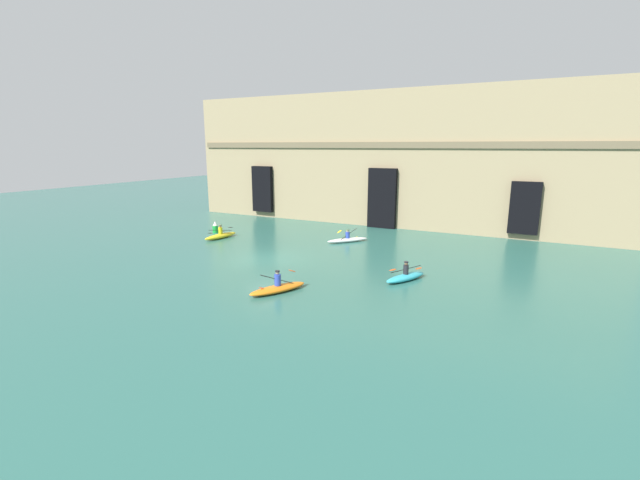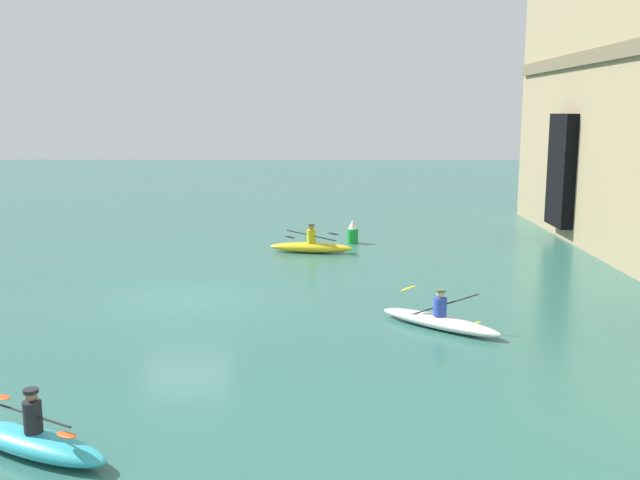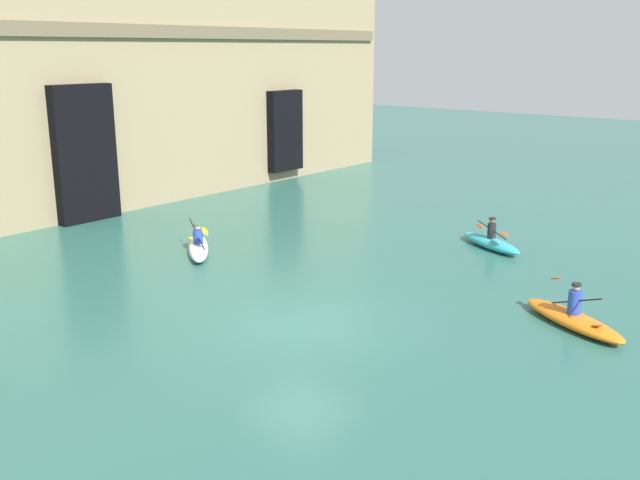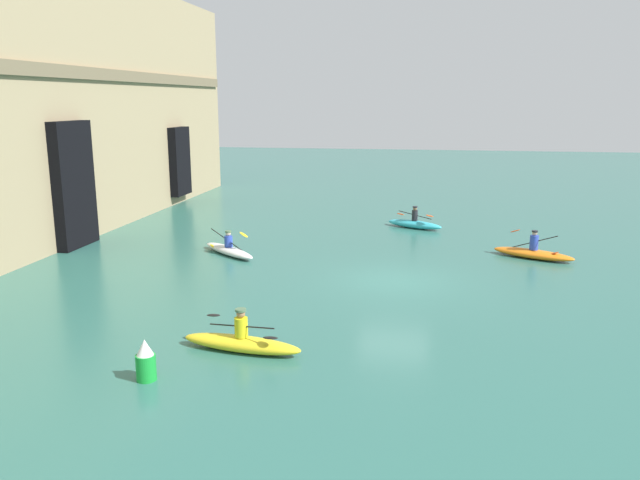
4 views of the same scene
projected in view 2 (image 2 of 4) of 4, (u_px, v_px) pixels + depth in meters
name	position (u px, v px, depth m)	size (l,w,h in m)	color
ground_plane	(185.00, 299.00, 20.62)	(120.00, 120.00, 0.00)	#2D665B
kayak_cyan	(35.00, 441.00, 11.24)	(1.89, 2.93, 1.10)	#33B2C6
kayak_white	(440.00, 320.00, 17.82)	(2.69, 3.01, 1.05)	white
kayak_yellow	(311.00, 246.00, 27.38)	(1.10, 3.26, 1.13)	yellow
marker_buoy	(353.00, 232.00, 29.26)	(0.46, 0.46, 0.98)	green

